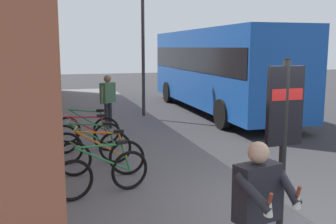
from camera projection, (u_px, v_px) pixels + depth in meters
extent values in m
plane|color=#2D2D30|center=(212.00, 137.00, 11.98)|extent=(60.00, 60.00, 0.00)
cube|color=slate|center=(111.00, 127.00, 13.10)|extent=(24.00, 3.50, 0.12)
cube|color=#9E563D|center=(42.00, 15.00, 12.90)|extent=(22.00, 0.60, 7.40)
cube|color=black|center=(57.00, 64.00, 6.56)|extent=(0.90, 0.06, 1.60)
cube|color=black|center=(55.00, 58.00, 9.88)|extent=(0.90, 0.06, 1.60)
cube|color=black|center=(54.00, 55.00, 13.20)|extent=(0.90, 0.06, 1.60)
torus|color=black|center=(73.00, 180.00, 6.59)|extent=(0.25, 0.71, 0.72)
torus|color=black|center=(130.00, 170.00, 7.13)|extent=(0.25, 0.71, 0.72)
cylinder|color=#267F3F|center=(103.00, 160.00, 6.83)|extent=(0.31, 0.99, 0.58)
cylinder|color=#267F3F|center=(99.00, 146.00, 6.75)|extent=(0.26, 0.83, 0.09)
cylinder|color=#267F3F|center=(126.00, 157.00, 7.05)|extent=(0.08, 0.19, 0.51)
cube|color=black|center=(122.00, 142.00, 6.97)|extent=(0.15, 0.22, 0.06)
cylinder|color=#267F3F|center=(74.00, 145.00, 6.52)|extent=(0.47, 0.15, 0.02)
torus|color=black|center=(74.00, 159.00, 7.86)|extent=(0.20, 0.72, 0.72)
torus|color=black|center=(127.00, 158.00, 7.95)|extent=(0.20, 0.72, 0.72)
cylinder|color=orange|center=(101.00, 145.00, 7.86)|extent=(0.23, 1.01, 0.58)
cylinder|color=orange|center=(97.00, 133.00, 7.82)|extent=(0.20, 0.84, 0.09)
cylinder|color=orange|center=(123.00, 146.00, 7.91)|extent=(0.07, 0.19, 0.51)
cube|color=black|center=(119.00, 131.00, 7.85)|extent=(0.14, 0.22, 0.06)
cylinder|color=orange|center=(75.00, 129.00, 7.76)|extent=(0.48, 0.12, 0.02)
torus|color=black|center=(67.00, 148.00, 8.68)|extent=(0.21, 0.72, 0.72)
torus|color=black|center=(115.00, 147.00, 8.76)|extent=(0.21, 0.72, 0.72)
cylinder|color=#267F3F|center=(92.00, 136.00, 8.68)|extent=(0.24, 1.00, 0.58)
cylinder|color=#267F3F|center=(88.00, 124.00, 8.63)|extent=(0.21, 0.84, 0.09)
cylinder|color=#267F3F|center=(111.00, 136.00, 8.71)|extent=(0.07, 0.19, 0.51)
cube|color=black|center=(108.00, 124.00, 8.66)|extent=(0.14, 0.22, 0.06)
cylinder|color=#267F3F|center=(68.00, 121.00, 8.59)|extent=(0.47, 0.12, 0.02)
torus|color=black|center=(64.00, 139.00, 9.52)|extent=(0.06, 0.72, 0.72)
torus|color=black|center=(108.00, 137.00, 9.82)|extent=(0.06, 0.72, 0.72)
cylinder|color=#B21E1E|center=(87.00, 127.00, 9.63)|extent=(0.04, 1.02, 0.58)
cylinder|color=#B21E1E|center=(83.00, 117.00, 9.57)|extent=(0.04, 0.85, 0.09)
cylinder|color=#B21E1E|center=(104.00, 127.00, 9.75)|extent=(0.04, 0.18, 0.51)
cube|color=black|center=(101.00, 115.00, 9.69)|extent=(0.10, 0.20, 0.06)
cylinder|color=#B21E1E|center=(65.00, 115.00, 9.44)|extent=(0.48, 0.02, 0.02)
torus|color=black|center=(68.00, 130.00, 10.61)|extent=(0.30, 0.70, 0.72)
torus|color=black|center=(106.00, 130.00, 10.54)|extent=(0.30, 0.70, 0.72)
cylinder|color=#267F3F|center=(88.00, 120.00, 10.53)|extent=(0.38, 0.97, 0.58)
cylinder|color=#267F3F|center=(85.00, 111.00, 10.49)|extent=(0.32, 0.81, 0.09)
cylinder|color=#267F3F|center=(103.00, 121.00, 10.51)|extent=(0.10, 0.19, 0.51)
cube|color=black|center=(100.00, 110.00, 10.46)|extent=(0.16, 0.22, 0.06)
cylinder|color=#267F3F|center=(69.00, 108.00, 10.51)|extent=(0.46, 0.19, 0.02)
cylinder|color=black|center=(283.00, 145.00, 5.53)|extent=(0.10, 0.10, 2.40)
cube|color=black|center=(285.00, 106.00, 5.44)|extent=(0.11, 0.55, 1.10)
cube|color=red|center=(286.00, 94.00, 5.41)|extent=(0.12, 0.50, 0.16)
cube|color=#1951B2|center=(218.00, 67.00, 16.29)|extent=(10.53, 2.65, 3.00)
cube|color=black|center=(218.00, 59.00, 16.23)|extent=(10.32, 2.68, 0.90)
cylinder|color=black|center=(287.00, 111.00, 13.63)|extent=(1.00, 0.26, 1.00)
cylinder|color=black|center=(222.00, 114.00, 12.99)|extent=(1.00, 0.26, 1.00)
cylinder|color=black|center=(214.00, 91.00, 20.02)|extent=(1.00, 0.26, 1.00)
cylinder|color=black|center=(168.00, 92.00, 19.38)|extent=(1.00, 0.26, 1.00)
cylinder|color=#26262D|center=(110.00, 115.00, 12.55)|extent=(0.12, 0.12, 0.83)
cylinder|color=#26262D|center=(106.00, 116.00, 12.40)|extent=(0.12, 0.12, 0.83)
cube|color=#4C724C|center=(108.00, 93.00, 12.36)|extent=(0.50, 0.53, 0.63)
sphere|color=#8C664C|center=(107.00, 79.00, 12.29)|extent=(0.23, 0.23, 0.23)
cylinder|color=#4C724C|center=(113.00, 93.00, 12.59)|extent=(0.10, 0.10, 0.56)
cylinder|color=#4C724C|center=(102.00, 95.00, 12.14)|extent=(0.10, 0.10, 0.56)
cube|color=#26262D|center=(257.00, 192.00, 4.00)|extent=(0.34, 0.51, 0.60)
sphere|color=#D8AD8C|center=(258.00, 152.00, 3.93)|extent=(0.22, 0.22, 0.22)
cylinder|color=#26262D|center=(287.00, 185.00, 3.94)|extent=(0.43, 0.11, 0.33)
cone|color=white|center=(298.00, 201.00, 3.78)|extent=(0.14, 0.12, 0.16)
cylinder|color=brown|center=(299.00, 191.00, 3.77)|extent=(0.07, 0.05, 0.11)
cylinder|color=#26262D|center=(253.00, 193.00, 3.72)|extent=(0.42, 0.27, 0.33)
cone|color=white|center=(270.00, 209.00, 3.60)|extent=(0.14, 0.12, 0.16)
cylinder|color=brown|center=(270.00, 198.00, 3.58)|extent=(0.07, 0.05, 0.11)
cylinder|color=#333338|center=(143.00, 51.00, 14.59)|extent=(0.12, 0.12, 4.80)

